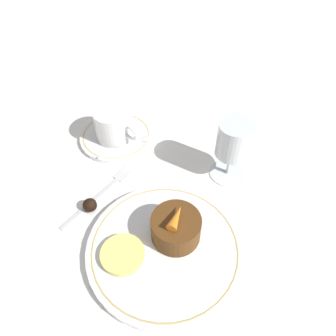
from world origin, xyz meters
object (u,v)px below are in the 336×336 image
object	(u,v)px
wine_glass	(234,143)
dessert_cake	(175,228)
fork	(109,186)
dinner_plate	(165,249)
coffee_cup	(114,124)

from	to	relation	value
wine_glass	dessert_cake	distance (m)	0.18
fork	dessert_cake	bearing A→B (deg)	-3.52
wine_glass	fork	bearing A→B (deg)	-132.65
wine_glass	dessert_cake	xyz separation A→B (m)	(0.01, -0.18, -0.05)
dinner_plate	dessert_cake	size ratio (longest dim) A/B	3.14
dinner_plate	coffee_cup	size ratio (longest dim) A/B	2.41
coffee_cup	fork	bearing A→B (deg)	-51.41
fork	wine_glass	bearing A→B (deg)	47.35
coffee_cup	dessert_cake	world-z (taller)	coffee_cup
coffee_cup	fork	distance (m)	0.14
dessert_cake	fork	bearing A→B (deg)	176.48
wine_glass	fork	world-z (taller)	wine_glass
dinner_plate	coffee_cup	bearing A→B (deg)	150.67
dinner_plate	fork	world-z (taller)	dinner_plate
fork	dessert_cake	distance (m)	0.17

